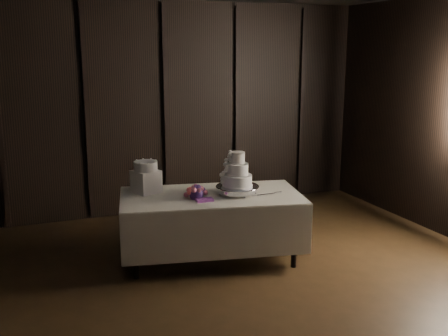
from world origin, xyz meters
TOP-DOWN VIEW (x-y plane):
  - room at (0.00, 0.00)m, footprint 6.08×7.08m
  - display_table at (-0.04, 1.49)m, footprint 2.16×1.42m
  - cake_stand at (0.24, 1.41)m, footprint 0.63×0.63m
  - wedding_cake at (0.21, 1.39)m, footprint 0.37×0.32m
  - bouquet at (-0.24, 1.39)m, footprint 0.29×0.39m
  - box_pedestal at (-0.68, 1.85)m, footprint 0.34×0.34m
  - small_cake at (-0.68, 1.85)m, footprint 0.27×0.27m
  - cake_knife at (0.49, 1.26)m, footprint 0.37×0.03m

SIDE VIEW (x-z plane):
  - display_table at x=-0.04m, z-range 0.04..0.80m
  - cake_knife at x=0.49m, z-range 0.76..0.77m
  - cake_stand at x=0.24m, z-range 0.76..0.85m
  - bouquet at x=-0.24m, z-range 0.73..0.92m
  - box_pedestal at x=-0.68m, z-range 0.76..1.01m
  - wedding_cake at x=0.21m, z-range 0.81..1.20m
  - small_cake at x=-0.68m, z-range 1.01..1.11m
  - room at x=0.00m, z-range -0.04..3.04m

